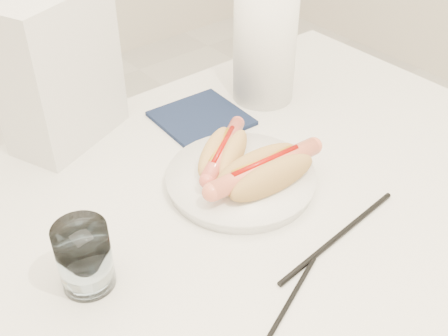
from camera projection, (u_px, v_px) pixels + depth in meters
table at (226, 254)px, 0.83m from camera, size 1.20×0.80×0.75m
plate at (241, 181)px, 0.86m from camera, size 0.29×0.29×0.02m
hotdog_left at (223, 153)px, 0.87m from camera, size 0.15×0.12×0.04m
hotdog_right at (265, 172)px, 0.82m from camera, size 0.19×0.08×0.05m
water_glass at (84, 257)px, 0.68m from camera, size 0.07×0.07×0.09m
chopstick_near at (282, 315)px, 0.67m from camera, size 0.20×0.08×0.01m
chopstick_far at (339, 236)px, 0.77m from camera, size 0.25×0.03×0.01m
napkin_box at (59, 70)px, 0.90m from camera, size 0.22×0.17×0.26m
navy_napkin at (201, 118)px, 1.02m from camera, size 0.16×0.16×0.01m
paper_towel_roll at (265, 33)px, 1.01m from camera, size 0.13×0.13×0.26m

